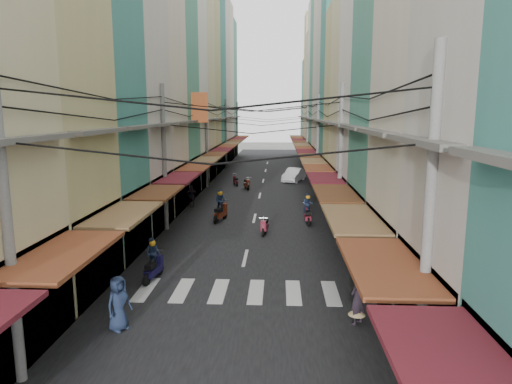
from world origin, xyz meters
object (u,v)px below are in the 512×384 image
(bicycle, at_px, (385,232))
(market_umbrella, at_px, (385,212))
(white_car, at_px, (294,181))
(traffic_sign, at_px, (381,228))

(bicycle, distance_m, market_umbrella, 4.20)
(market_umbrella, bearing_deg, bicycle, 75.93)
(white_car, height_order, bicycle, white_car)
(white_car, xyz_separation_m, traffic_sign, (2.71, -25.76, 2.02))
(market_umbrella, bearing_deg, traffic_sign, -105.04)
(white_car, height_order, market_umbrella, market_umbrella)
(white_car, bearing_deg, bicycle, -57.84)
(bicycle, height_order, market_umbrella, market_umbrella)
(bicycle, bearing_deg, traffic_sign, 153.54)
(bicycle, xyz_separation_m, traffic_sign, (-1.78, -6.88, 2.02))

